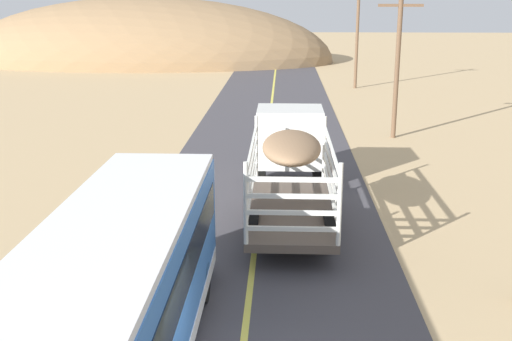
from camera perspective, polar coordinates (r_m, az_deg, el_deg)
livestock_truck at (r=22.14m, az=3.13°, el=1.84°), size 2.53×9.70×3.02m
bus at (r=11.91m, az=-12.49°, el=-11.23°), size 2.54×10.00×3.21m
power_pole_mid at (r=32.53m, az=12.75°, el=9.64°), size 2.20×0.24×7.21m
power_pole_far at (r=50.31m, az=9.21°, el=12.50°), size 2.20×0.24×8.40m
distant_hill at (r=71.71m, az=-10.03°, el=9.72°), size 41.59×20.92×13.96m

